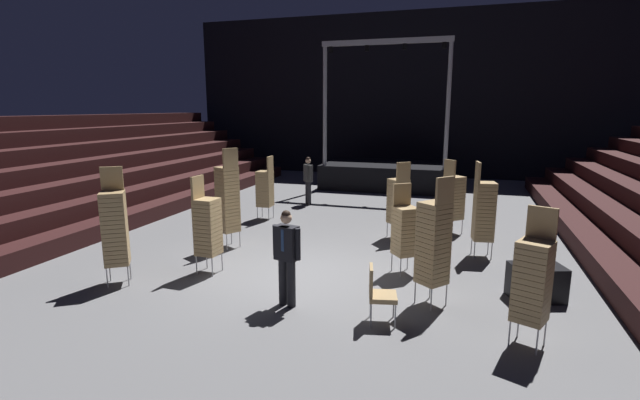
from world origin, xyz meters
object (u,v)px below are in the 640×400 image
object	(u,v)px
chair_stack_rear_left	(228,198)
crew_worker_near_stage	(308,178)
chair_stack_front_left	(434,242)
chair_stack_aisle_left	(115,227)
equipment_road_case	(536,282)
chair_stack_mid_left	(453,197)
chair_stack_rear_right	(265,188)
loose_chair_near_man	(379,291)
chair_stack_mid_centre	(533,279)
chair_stack_aisle_right	(405,229)
man_with_tie	(286,253)
chair_stack_front_right	(484,210)
chair_stack_mid_right	(398,200)
chair_stack_rear_centre	(207,225)
stage_riser	(388,173)

from	to	relation	value
chair_stack_rear_left	crew_worker_near_stage	size ratio (longest dim) A/B	1.45
chair_stack_front_left	chair_stack_aisle_left	distance (m)	6.01
chair_stack_front_left	equipment_road_case	xyz separation A→B (m)	(1.80, 0.82, -0.83)
chair_stack_mid_left	chair_stack_rear_right	size ratio (longest dim) A/B	1.04
chair_stack_rear_right	crew_worker_near_stage	xyz separation A→B (m)	(0.58, 2.44, -0.02)
chair_stack_aisle_left	loose_chair_near_man	size ratio (longest dim) A/B	2.44
chair_stack_mid_centre	loose_chair_near_man	bearing A→B (deg)	21.40
chair_stack_front_left	chair_stack_mid_left	bearing A→B (deg)	36.28
chair_stack_aisle_right	equipment_road_case	bearing A→B (deg)	128.69
man_with_tie	chair_stack_front_right	distance (m)	5.11
chair_stack_mid_right	chair_stack_rear_centre	xyz separation A→B (m)	(-3.41, -3.82, 0.00)
chair_stack_front_right	chair_stack_mid_left	world-z (taller)	chair_stack_front_right
man_with_tie	chair_stack_rear_centre	size ratio (longest dim) A/B	0.84
chair_stack_aisle_right	equipment_road_case	xyz separation A→B (m)	(2.46, -0.64, -0.62)
chair_stack_front_left	chair_stack_rear_left	bearing A→B (deg)	107.19
man_with_tie	chair_stack_front_right	world-z (taller)	chair_stack_front_right
chair_stack_mid_right	chair_stack_rear_left	world-z (taller)	chair_stack_rear_left
chair_stack_front_left	chair_stack_mid_right	world-z (taller)	chair_stack_front_left
chair_stack_mid_centre	chair_stack_aisle_right	bearing A→B (deg)	-26.17
chair_stack_front_right	chair_stack_rear_right	distance (m)	6.60
stage_riser	chair_stack_front_left	xyz separation A→B (m)	(2.71, -12.00, 0.54)
stage_riser	crew_worker_near_stage	xyz separation A→B (m)	(-2.11, -4.59, 0.35)
man_with_tie	equipment_road_case	bearing A→B (deg)	-144.62
loose_chair_near_man	chair_stack_aisle_left	bearing A→B (deg)	-103.75
chair_stack_front_right	chair_stack_mid_left	size ratio (longest dim) A/B	1.08
stage_riser	chair_stack_rear_right	size ratio (longest dim) A/B	3.05
chair_stack_front_left	chair_stack_mid_left	distance (m)	5.00
chair_stack_rear_right	crew_worker_near_stage	size ratio (longest dim) A/B	1.15
chair_stack_rear_right	chair_stack_mid_centre	bearing A→B (deg)	-132.73
chair_stack_front_left	crew_worker_near_stage	distance (m)	8.84
equipment_road_case	chair_stack_mid_centre	bearing A→B (deg)	-100.66
chair_stack_rear_right	chair_stack_aisle_right	world-z (taller)	chair_stack_rear_right
chair_stack_aisle_left	chair_stack_aisle_right	distance (m)	5.77
chair_stack_aisle_left	loose_chair_near_man	world-z (taller)	chair_stack_aisle_left
chair_stack_mid_right	stage_riser	bearing A→B (deg)	59.11
man_with_tie	chair_stack_front_right	size ratio (longest dim) A/B	0.77
chair_stack_aisle_right	chair_stack_mid_left	bearing A→B (deg)	-140.52
chair_stack_front_right	chair_stack_rear_centre	world-z (taller)	chair_stack_front_right
chair_stack_front_right	chair_stack_aisle_right	size ratio (longest dim) A/B	1.18
man_with_tie	chair_stack_mid_centre	bearing A→B (deg)	-169.27
chair_stack_front_left	equipment_road_case	size ratio (longest dim) A/B	2.56
chair_stack_aisle_right	equipment_road_case	size ratio (longest dim) A/B	2.09
chair_stack_rear_left	equipment_road_case	xyz separation A→B (m)	(6.85, -1.17, -0.92)
chair_stack_front_right	chair_stack_rear_left	bearing A→B (deg)	-88.96
chair_stack_front_right	chair_stack_mid_right	distance (m)	2.31
chair_stack_mid_centre	crew_worker_near_stage	distance (m)	10.53
chair_stack_front_right	equipment_road_case	xyz separation A→B (m)	(0.88, -2.26, -0.79)
man_with_tie	loose_chair_near_man	size ratio (longest dim) A/B	1.82
chair_stack_rear_right	man_with_tie	bearing A→B (deg)	-154.01
man_with_tie	chair_stack_rear_centre	distance (m)	2.42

